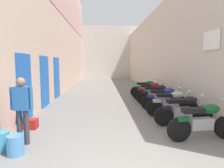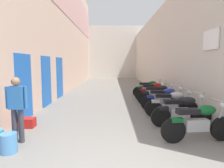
{
  "view_description": "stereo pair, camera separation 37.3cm",
  "coord_description": "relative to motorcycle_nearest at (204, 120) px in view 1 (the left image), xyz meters",
  "views": [
    {
      "loc": [
        -0.42,
        -2.96,
        1.89
      ],
      "look_at": [
        -0.06,
        4.6,
        1.08
      ],
      "focal_mm": 31.08,
      "sensor_mm": 36.0,
      "label": 1
    },
    {
      "loc": [
        -0.04,
        -2.97,
        1.89
      ],
      "look_at": [
        -0.06,
        4.6,
        1.08
      ],
      "focal_mm": 31.08,
      "sensor_mm": 36.0,
      "label": 2
    }
  ],
  "objects": [
    {
      "name": "ground_plane",
      "position": [
        -2.04,
        7.27,
        -0.5
      ],
      "size": [
        37.62,
        37.62,
        0.0
      ],
      "primitive_type": "plane",
      "color": "slate"
    },
    {
      "name": "building_left",
      "position": [
        -5.21,
        9.22,
        3.95
      ],
      "size": [
        0.45,
        21.62,
        8.83
      ],
      "color": "beige",
      "rests_on": "ground"
    },
    {
      "name": "building_right",
      "position": [
        1.14,
        9.27,
        2.19
      ],
      "size": [
        0.45,
        21.62,
        5.39
      ],
      "color": "beige",
      "rests_on": "ground"
    },
    {
      "name": "building_far_end",
      "position": [
        -2.04,
        21.08,
        2.77
      ],
      "size": [
        8.96,
        2.0,
        6.54
      ],
      "primitive_type": "cube",
      "color": "beige",
      "rests_on": "ground"
    },
    {
      "name": "motorcycle_nearest",
      "position": [
        0.0,
        0.0,
        0.0
      ],
      "size": [
        1.85,
        0.58,
        1.04
      ],
      "color": "black",
      "rests_on": "ground"
    },
    {
      "name": "motorcycle_second",
      "position": [
        0.0,
        1.15,
        0.0
      ],
      "size": [
        1.85,
        0.58,
        1.04
      ],
      "color": "black",
      "rests_on": "ground"
    },
    {
      "name": "motorcycle_third",
      "position": [
        0.0,
        2.16,
        0.0
      ],
      "size": [
        1.85,
        0.58,
        1.04
      ],
      "color": "black",
      "rests_on": "ground"
    },
    {
      "name": "motorcycle_fourth",
      "position": [
        0.0,
        3.05,
        0.0
      ],
      "size": [
        1.85,
        0.58,
        1.04
      ],
      "color": "black",
      "rests_on": "ground"
    },
    {
      "name": "motorcycle_fifth",
      "position": [
        0.0,
        4.12,
        0.0
      ],
      "size": [
        1.85,
        0.58,
        1.04
      ],
      "color": "black",
      "rests_on": "ground"
    },
    {
      "name": "motorcycle_sixth",
      "position": [
        0.0,
        5.13,
        0.0
      ],
      "size": [
        1.85,
        0.58,
        1.04
      ],
      "color": "black",
      "rests_on": "ground"
    },
    {
      "name": "motorcycle_seventh",
      "position": [
        0.0,
        6.18,
        0.0
      ],
      "size": [
        1.85,
        0.58,
        1.04
      ],
      "color": "black",
      "rests_on": "ground"
    },
    {
      "name": "pedestrian_by_doorway",
      "position": [
        -4.33,
        -0.03,
        0.42
      ],
      "size": [
        0.52,
        0.22,
        1.57
      ],
      "color": "#383842",
      "rests_on": "ground"
    },
    {
      "name": "water_jug_near_door",
      "position": [
        -4.67,
        -0.37,
        -0.29
      ],
      "size": [
        0.34,
        0.34,
        0.42
      ],
      "primitive_type": "cylinder",
      "color": "#4299B7",
      "rests_on": "ground"
    },
    {
      "name": "water_jug_beside_first",
      "position": [
        -4.27,
        -0.57,
        -0.29
      ],
      "size": [
        0.34,
        0.34,
        0.42
      ],
      "primitive_type": "cylinder",
      "color": "#4C8CCC",
      "rests_on": "ground"
    },
    {
      "name": "plastic_crate",
      "position": [
        -4.6,
        1.06,
        -0.36
      ],
      "size": [
        0.44,
        0.32,
        0.28
      ],
      "primitive_type": "cube",
      "color": "red",
      "rests_on": "ground"
    },
    {
      "name": "umbrella_leaning",
      "position": [
        -4.54,
        0.25,
        0.18
      ],
      "size": [
        0.2,
        0.35,
        0.97
      ],
      "color": "#4C4C4C",
      "rests_on": "ground"
    }
  ]
}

